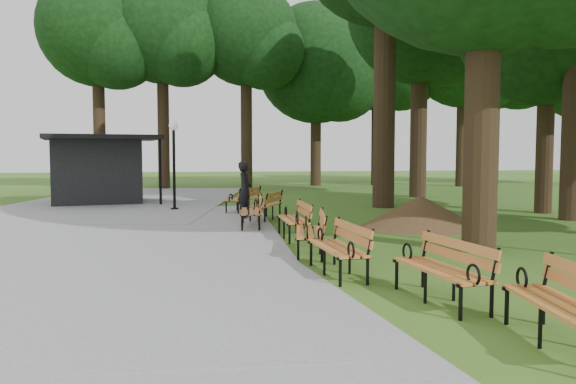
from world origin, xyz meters
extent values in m
plane|color=#335E1A|center=(0.00, 0.00, 0.00)|extent=(100.00, 100.00, 0.00)
cube|color=gray|center=(-4.00, 3.00, 0.03)|extent=(12.00, 38.00, 0.06)
imported|color=black|center=(-0.56, 6.98, 0.88)|extent=(0.53, 0.70, 1.76)
cylinder|color=black|center=(-2.79, 9.89, 1.43)|extent=(0.10, 0.10, 2.86)
sphere|color=white|center=(-2.79, 9.89, 2.95)|extent=(0.32, 0.32, 0.32)
cone|color=#47301C|center=(3.95, 4.22, 0.44)|extent=(2.84, 2.84, 0.87)
cylinder|color=black|center=(3.75, 0.62, 3.54)|extent=(0.70, 0.70, 7.07)
cylinder|color=black|center=(9.08, 5.23, 3.74)|extent=(0.60, 0.60, 7.48)
cylinder|color=black|center=(4.81, 9.92, 4.55)|extent=(0.80, 0.80, 9.10)
cylinder|color=black|center=(7.94, 14.37, 3.82)|extent=(0.76, 0.76, 7.65)
sphere|color=black|center=(7.94, 14.37, 8.36)|extent=(6.54, 6.54, 6.54)
cylinder|color=black|center=(9.48, 7.18, 3.03)|extent=(0.56, 0.56, 6.06)
sphere|color=black|center=(9.48, 7.18, 6.63)|extent=(6.15, 6.15, 6.15)
camera|label=1|loc=(-1.97, -10.21, 2.03)|focal=35.36mm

